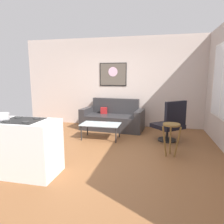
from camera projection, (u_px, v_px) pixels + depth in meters
name	position (u px, v px, depth m)	size (l,w,h in m)	color
ground	(99.00, 151.00, 4.41)	(6.40, 6.40, 0.04)	brown
back_wall	(120.00, 82.00, 6.50)	(6.40, 0.05, 2.80)	beige
couch	(113.00, 119.00, 6.19)	(1.91, 1.01, 0.91)	#2D2C2E
coffee_table	(101.00, 125.00, 5.19)	(0.99, 0.56, 0.40)	silver
armchair	(170.00, 123.00, 4.93)	(0.88, 0.88, 1.02)	black
bar_stool	(171.00, 131.00, 4.03)	(0.38, 0.38, 0.67)	brown
kitchen_counter	(7.00, 146.00, 3.36)	(1.73, 0.62, 0.92)	silver
mixing_bowl	(2.00, 117.00, 3.25)	(0.22, 0.22, 0.11)	silver
wall_painting	(113.00, 74.00, 6.46)	(0.87, 0.03, 0.72)	black
window	(223.00, 81.00, 4.46)	(0.03, 1.56, 1.71)	silver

